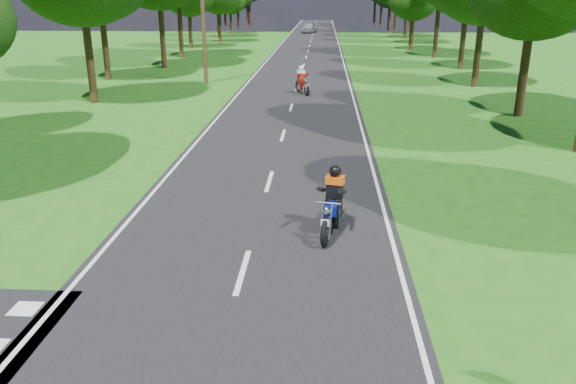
{
  "coord_description": "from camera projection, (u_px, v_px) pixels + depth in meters",
  "views": [
    {
      "loc": [
        1.6,
        -8.41,
        5.5
      ],
      "look_at": [
        0.83,
        4.0,
        1.1
      ],
      "focal_mm": 35.0,
      "sensor_mm": 36.0,
      "label": 1
    }
  ],
  "objects": [
    {
      "name": "main_road",
      "position": [
        308.0,
        51.0,
        56.87
      ],
      "size": [
        7.0,
        140.0,
        0.02
      ],
      "primitive_type": "cube",
      "color": "black",
      "rests_on": "ground"
    },
    {
      "name": "distant_car",
      "position": [
        309.0,
        28.0,
        82.91
      ],
      "size": [
        2.59,
        4.61,
        1.48
      ],
      "primitive_type": "imported",
      "rotation": [
        0.0,
        0.0,
        -0.2
      ],
      "color": "#ABAEB2",
      "rests_on": "main_road"
    },
    {
      "name": "ground",
      "position": [
        227.0,
        326.0,
        9.84
      ],
      "size": [
        160.0,
        160.0,
        0.0
      ],
      "primitive_type": "plane",
      "color": "#1D5C15",
      "rests_on": "ground"
    },
    {
      "name": "rider_near_blue",
      "position": [
        333.0,
        201.0,
        13.39
      ],
      "size": [
        1.04,
        2.05,
        1.64
      ],
      "primitive_type": null,
      "rotation": [
        0.0,
        0.0,
        -0.2
      ],
      "color": "#0C188E",
      "rests_on": "main_road"
    },
    {
      "name": "rider_far_red",
      "position": [
        302.0,
        80.0,
        32.26
      ],
      "size": [
        1.28,
        2.01,
        1.59
      ],
      "primitive_type": null,
      "rotation": [
        0.0,
        0.0,
        0.37
      ],
      "color": "#990F0B",
      "rests_on": "main_road"
    },
    {
      "name": "telegraph_pole",
      "position": [
        203.0,
        18.0,
        35.17
      ],
      "size": [
        1.2,
        0.26,
        8.0
      ],
      "color": "#382616",
      "rests_on": "ground"
    },
    {
      "name": "road_markings",
      "position": [
        306.0,
        53.0,
        55.12
      ],
      "size": [
        7.4,
        140.0,
        0.01
      ],
      "color": "silver",
      "rests_on": "main_road"
    }
  ]
}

